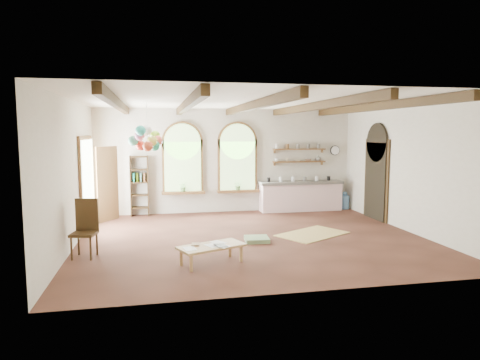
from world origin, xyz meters
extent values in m
plane|color=brown|center=(0.00, 0.00, 0.00)|extent=(8.00, 8.00, 0.00)
cube|color=brown|center=(-1.40, 3.44, 1.45)|extent=(1.24, 0.08, 1.64)
cylinder|color=brown|center=(-1.40, 3.44, 2.20)|extent=(1.24, 0.08, 1.24)
cube|color=#90B86E|center=(-1.40, 3.40, 1.45)|extent=(1.10, 0.04, 1.50)
cube|color=brown|center=(-1.40, 3.35, 0.66)|extent=(1.30, 0.28, 0.08)
cube|color=brown|center=(0.30, 3.44, 1.45)|extent=(1.24, 0.08, 1.64)
cylinder|color=brown|center=(0.30, 3.44, 2.20)|extent=(1.24, 0.08, 1.24)
cube|color=#90B86E|center=(0.30, 3.40, 1.45)|extent=(1.10, 0.04, 1.50)
cube|color=brown|center=(0.30, 3.35, 0.66)|extent=(1.30, 0.28, 0.08)
cube|color=brown|center=(-3.95, 1.80, 1.15)|extent=(0.10, 1.90, 2.50)
cube|color=black|center=(3.95, 1.50, 1.10)|extent=(0.10, 1.30, 2.40)
cube|color=#F5D0D1|center=(2.30, 3.20, 0.43)|extent=(2.60, 0.55, 0.86)
cube|color=slate|center=(2.30, 3.20, 0.90)|extent=(2.68, 0.62, 0.08)
cube|color=brown|center=(2.30, 3.38, 1.55)|extent=(1.70, 0.24, 0.04)
cube|color=brown|center=(2.30, 3.38, 1.95)|extent=(1.70, 0.24, 0.04)
cylinder|color=black|center=(3.55, 3.45, 1.90)|extent=(0.32, 0.04, 0.32)
cube|color=#3B2A13|center=(-2.95, 3.32, 0.90)|extent=(0.03, 0.32, 1.80)
cube|color=#3B2A13|center=(-2.45, 3.32, 0.90)|extent=(0.03, 0.32, 1.80)
cube|color=tan|center=(-1.22, -1.76, 0.33)|extent=(1.38, 1.00, 0.05)
cube|color=tan|center=(-1.64, -2.15, 0.16)|extent=(0.06, 0.06, 0.32)
cube|color=tan|center=(-0.64, -1.74, 0.16)|extent=(0.06, 0.06, 0.32)
cube|color=tan|center=(-1.79, -1.77, 0.16)|extent=(0.06, 0.06, 0.32)
cube|color=tan|center=(-0.79, -1.37, 0.16)|extent=(0.06, 0.06, 0.32)
cube|color=#3B2A13|center=(-3.65, -0.87, 0.48)|extent=(0.54, 0.54, 0.05)
cube|color=#3B2A13|center=(-3.61, -0.66, 0.82)|extent=(0.46, 0.13, 0.68)
cube|color=#CCBC66|center=(1.52, 0.08, 0.01)|extent=(1.99, 1.75, 0.02)
cube|color=gray|center=(0.02, -0.30, 0.05)|extent=(0.59, 0.59, 0.09)
cylinder|color=#5689B9|center=(3.10, 3.20, 0.24)|extent=(0.33, 0.33, 0.49)
sphere|color=#5689B9|center=(3.10, 3.20, 0.54)|extent=(0.17, 0.17, 0.17)
cylinder|color=#5689B9|center=(3.82, 3.20, 0.22)|extent=(0.29, 0.29, 0.44)
sphere|color=#5689B9|center=(3.82, 3.20, 0.49)|extent=(0.16, 0.16, 0.16)
cylinder|color=silver|center=(-2.40, 0.80, 2.78)|extent=(0.01, 0.01, 0.85)
sphere|color=#27AC7A|center=(-2.23, 0.75, 2.17)|extent=(0.24, 0.24, 0.24)
sphere|color=#FF6754|center=(-2.16, 0.89, 2.29)|extent=(0.24, 0.24, 0.24)
sphere|color=#A6FF35|center=(-2.21, 1.09, 2.41)|extent=(0.24, 0.24, 0.24)
sphere|color=silver|center=(-2.41, 0.98, 2.53)|extent=(0.24, 0.24, 0.24)
sphere|color=red|center=(-2.56, 1.00, 2.17)|extent=(0.24, 0.24, 0.24)
sphere|color=#45A180|center=(-2.73, 0.89, 2.29)|extent=(0.24, 0.24, 0.24)
sphere|color=#CD608D|center=(-2.57, 0.73, 2.41)|extent=(0.24, 0.24, 0.24)
sphere|color=#2EC5B8|center=(-2.54, 0.58, 2.53)|extent=(0.24, 0.24, 0.24)
sphere|color=#E55933|center=(-2.38, 0.46, 2.17)|extent=(0.24, 0.24, 0.24)
sphere|color=#F4F156|center=(-2.29, 0.66, 2.29)|extent=(0.24, 0.24, 0.24)
imported|color=olive|center=(-1.59, -1.65, 0.37)|extent=(0.19, 0.24, 0.02)
cube|color=black|center=(-1.05, -1.83, 0.36)|extent=(0.25, 0.32, 0.01)
imported|color=#598C4C|center=(-1.40, 3.32, 0.85)|extent=(0.27, 0.23, 0.30)
imported|color=#598C4C|center=(0.30, 3.32, 0.85)|extent=(0.27, 0.23, 0.30)
imported|color=white|center=(1.55, 3.38, 1.62)|extent=(0.12, 0.10, 0.10)
imported|color=beige|center=(1.90, 3.38, 1.62)|extent=(0.10, 0.10, 0.09)
imported|color=beige|center=(2.25, 3.38, 1.60)|extent=(0.22, 0.22, 0.05)
imported|color=#8C664C|center=(2.60, 3.38, 1.60)|extent=(0.20, 0.20, 0.06)
imported|color=slate|center=(2.95, 3.38, 1.67)|extent=(0.18, 0.18, 0.19)
camera|label=1|loc=(-2.24, -9.63, 2.50)|focal=32.00mm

